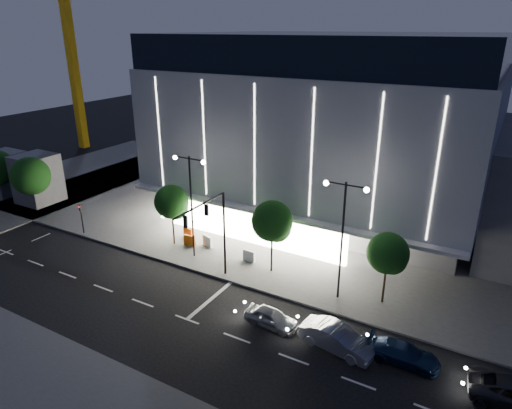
{
  "coord_description": "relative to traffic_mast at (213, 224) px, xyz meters",
  "views": [
    {
      "loc": [
        18.97,
        -21.75,
        18.58
      ],
      "look_at": [
        1.78,
        8.38,
        5.0
      ],
      "focal_mm": 32.0,
      "sensor_mm": 36.0,
      "label": 1
    }
  ],
  "objects": [
    {
      "name": "traffic_mast",
      "position": [
        0.0,
        0.0,
        0.0
      ],
      "size": [
        0.33,
        5.89,
        7.07
      ],
      "color": "black",
      "rests_on": "ground"
    },
    {
      "name": "car_lead",
      "position": [
        6.3,
        -2.61,
        -4.4
      ],
      "size": [
        3.78,
        1.69,
        1.26
      ],
      "primitive_type": "imported",
      "rotation": [
        0.0,
        0.0,
        1.52
      ],
      "color": "#989C9F",
      "rests_on": "ground"
    },
    {
      "name": "ped_signal_far",
      "position": [
        -16.0,
        1.16,
        -3.14
      ],
      "size": [
        0.22,
        0.24,
        3.0
      ],
      "color": "black",
      "rests_on": "ground"
    },
    {
      "name": "barrier_d",
      "position": [
        0.62,
        4.13,
        -4.38
      ],
      "size": [
        1.11,
        0.31,
        1.0
      ],
      "primitive_type": "cube",
      "rotation": [
        0.0,
        0.0,
        -0.05
      ],
      "color": "silver",
      "rests_on": "sidewalk_museum"
    },
    {
      "name": "car_second",
      "position": [
        10.88,
        -2.68,
        -4.25
      ],
      "size": [
        4.92,
        2.28,
        1.56
      ],
      "primitive_type": "imported",
      "rotation": [
        0.0,
        0.0,
        1.43
      ],
      "color": "#AAACB2",
      "rests_on": "ground"
    },
    {
      "name": "tree_right",
      "position": [
        12.03,
        3.68,
        -1.14
      ],
      "size": [
        2.91,
        2.91,
        5.51
      ],
      "color": "black",
      "rests_on": "ground"
    },
    {
      "name": "tower_crane",
      "position": [
        -41.92,
        24.66,
        15.48
      ],
      "size": [
        32.0,
        2.0,
        28.5
      ],
      "color": "gold",
      "rests_on": "ground"
    },
    {
      "name": "ground",
      "position": [
        -1.0,
        -3.34,
        -5.03
      ],
      "size": [
        160.0,
        160.0,
        0.0
      ],
      "primitive_type": "plane",
      "color": "black",
      "rests_on": "ground"
    },
    {
      "name": "car_third",
      "position": [
        14.72,
        -1.87,
        -4.41
      ],
      "size": [
        4.3,
        1.88,
        1.23
      ],
      "primitive_type": "imported",
      "rotation": [
        0.0,
        0.0,
        1.61
      ],
      "color": "#122345",
      "rests_on": "ground"
    },
    {
      "name": "street_lamp_west",
      "position": [
        -4.0,
        2.66,
        0.93
      ],
      "size": [
        3.16,
        0.36,
        9.0
      ],
      "color": "black",
      "rests_on": "ground"
    },
    {
      "name": "barrier_b",
      "position": [
        -4.04,
        4.72,
        -4.38
      ],
      "size": [
        1.13,
        0.52,
        1.0
      ],
      "primitive_type": "cube",
      "rotation": [
        0.0,
        0.0,
        -0.26
      ],
      "color": "white",
      "rests_on": "sidewalk_museum"
    },
    {
      "name": "sidewalk_museum",
      "position": [
        4.0,
        20.66,
        -4.95
      ],
      "size": [
        70.0,
        40.0,
        0.15
      ],
      "primitive_type": "cube",
      "color": "#474747",
      "rests_on": "ground"
    },
    {
      "name": "museum",
      "position": [
        1.98,
        18.97,
        4.25
      ],
      "size": [
        30.0,
        25.8,
        18.0
      ],
      "color": "#4C4C51",
      "rests_on": "ground"
    },
    {
      "name": "street_lamp_east",
      "position": [
        9.0,
        2.66,
        0.93
      ],
      "size": [
        3.16,
        0.36,
        9.0
      ],
      "color": "black",
      "rests_on": "ground"
    },
    {
      "name": "barrier_a",
      "position": [
        -6.62,
        5.26,
        -4.38
      ],
      "size": [
        1.13,
        0.44,
        1.0
      ],
      "primitive_type": "cube",
      "rotation": [
        0.0,
        0.0,
        -0.18
      ],
      "color": "#D24D0B",
      "rests_on": "sidewalk_museum"
    },
    {
      "name": "tree_mid",
      "position": [
        3.03,
        3.68,
        -0.69
      ],
      "size": [
        3.25,
        3.25,
        6.15
      ],
      "color": "black",
      "rests_on": "ground"
    },
    {
      "name": "sidewalk_west",
      "position": [
        -31.0,
        6.66,
        -4.95
      ],
      "size": [
        16.0,
        50.0,
        0.15
      ],
      "primitive_type": "cube",
      "color": "#474747",
      "rests_on": "ground"
    },
    {
      "name": "tree_left",
      "position": [
        -6.97,
        3.68,
        -0.99
      ],
      "size": [
        3.02,
        3.02,
        5.72
      ],
      "color": "black",
      "rests_on": "ground"
    },
    {
      "name": "barrier_c",
      "position": [
        -5.53,
        4.03,
        -4.38
      ],
      "size": [
        1.12,
        0.38,
        1.0
      ],
      "primitive_type": "cube",
      "rotation": [
        0.0,
        0.0,
        0.12
      ],
      "color": "#C8550B",
      "rests_on": "sidewalk_museum"
    }
  ]
}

